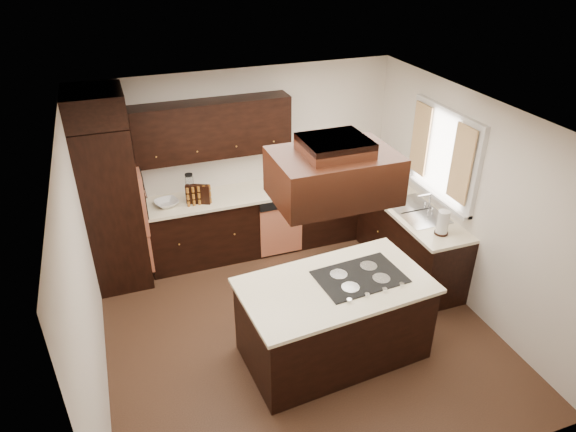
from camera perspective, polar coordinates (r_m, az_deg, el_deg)
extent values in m
cube|color=brown|center=(6.06, 1.07, -12.44)|extent=(4.20, 4.20, 0.02)
cube|color=white|center=(4.76, 1.36, 10.79)|extent=(4.20, 4.20, 0.02)
cube|color=beige|center=(7.09, -4.96, 6.22)|extent=(4.20, 0.02, 2.50)
cube|color=beige|center=(3.85, 13.11, -17.89)|extent=(4.20, 0.02, 2.50)
cube|color=beige|center=(5.06, -21.87, -6.36)|extent=(0.02, 4.20, 2.50)
cube|color=beige|center=(6.28, 19.48, 1.34)|extent=(0.02, 4.20, 2.50)
cube|color=black|center=(6.61, -18.88, 1.02)|extent=(0.65, 0.75, 2.12)
cube|color=#D17250|center=(6.59, -15.96, 1.99)|extent=(0.05, 0.62, 0.78)
cube|color=black|center=(7.19, -3.75, -0.60)|extent=(2.93, 0.60, 0.88)
cube|color=black|center=(7.12, 12.12, -1.57)|extent=(0.60, 2.40, 0.88)
cube|color=#FFF1CB|center=(6.96, -3.84, 2.63)|extent=(2.93, 0.63, 0.04)
cube|color=#FFF1CB|center=(6.90, 12.41, 1.69)|extent=(0.63, 2.40, 0.04)
cube|color=black|center=(6.63, -8.37, 9.55)|extent=(2.00, 0.34, 0.72)
cube|color=#D17250|center=(7.05, -0.77, -1.63)|extent=(0.60, 0.05, 0.72)
cube|color=silver|center=(6.48, 16.87, 6.58)|extent=(0.06, 1.32, 1.12)
cube|color=white|center=(6.50, 17.08, 6.60)|extent=(0.00, 1.20, 1.00)
cube|color=#FAE6B7|center=(6.13, 18.71, 5.45)|extent=(0.02, 0.34, 0.90)
cube|color=#FAE6B7|center=(6.75, 14.48, 8.27)|extent=(0.02, 0.34, 0.90)
cube|color=silver|center=(6.64, 14.08, 0.56)|extent=(0.52, 0.84, 0.01)
cube|color=black|center=(5.49, 5.10, -11.53)|extent=(1.91, 1.14, 0.88)
cube|color=#FFF1CB|center=(5.20, 5.32, -7.70)|extent=(1.98, 1.21, 0.04)
cube|color=black|center=(5.31, 7.98, -6.69)|extent=(0.91, 0.64, 0.01)
cube|color=black|center=(4.46, 5.07, 4.48)|extent=(1.05, 0.72, 0.42)
cube|color=black|center=(4.35, 5.23, 7.77)|extent=(0.55, 0.50, 0.13)
cylinder|color=silver|center=(6.78, -10.73, 2.05)|extent=(0.15, 0.15, 0.10)
cone|color=silver|center=(6.70, -10.87, 3.41)|extent=(0.13, 0.13, 0.26)
cube|color=black|center=(6.67, -9.95, 2.40)|extent=(0.31, 0.20, 0.26)
imported|color=silver|center=(6.73, -13.34, 1.38)|extent=(0.36, 0.36, 0.07)
imported|color=silver|center=(7.01, 11.59, 3.35)|extent=(0.11, 0.11, 0.20)
cylinder|color=silver|center=(6.15, 16.81, -0.73)|extent=(0.15, 0.15, 0.30)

